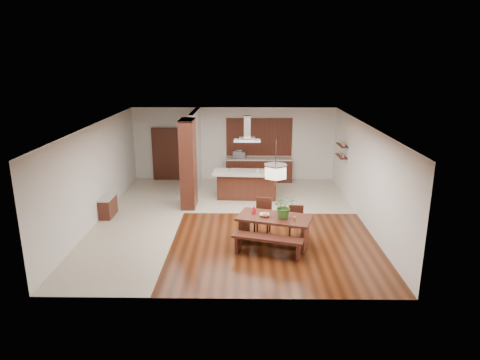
{
  "coord_description": "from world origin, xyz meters",
  "views": [
    {
      "loc": [
        0.46,
        -12.27,
        4.78
      ],
      "look_at": [
        0.3,
        0.0,
        1.25
      ],
      "focal_mm": 32.0,
      "sensor_mm": 36.0,
      "label": 1
    }
  ],
  "objects_px": {
    "foliage_plant": "(284,206)",
    "range_hood": "(247,129)",
    "hallway_console": "(108,207)",
    "microwave": "(239,155)",
    "kitchen_island": "(247,184)",
    "island_cup": "(258,171)",
    "dining_table": "(274,224)",
    "pendant_lantern": "(276,162)",
    "dining_chair_right": "(296,223)",
    "dining_chair_left": "(262,217)",
    "dining_bench": "(268,246)",
    "fruit_bowl": "(264,215)"
  },
  "relations": [
    {
      "from": "hallway_console",
      "to": "microwave",
      "type": "relative_size",
      "value": 1.81
    },
    {
      "from": "dining_chair_left",
      "to": "foliage_plant",
      "type": "xyz_separation_m",
      "value": [
        0.52,
        -0.75,
        0.58
      ]
    },
    {
      "from": "dining_chair_left",
      "to": "dining_table",
      "type": "bearing_deg",
      "value": -54.25
    },
    {
      "from": "pendant_lantern",
      "to": "island_cup",
      "type": "distance_m",
      "value": 3.98
    },
    {
      "from": "dining_bench",
      "to": "fruit_bowl",
      "type": "bearing_deg",
      "value": 94.78
    },
    {
      "from": "hallway_console",
      "to": "kitchen_island",
      "type": "relative_size",
      "value": 0.37
    },
    {
      "from": "range_hood",
      "to": "island_cup",
      "type": "bearing_deg",
      "value": -19.65
    },
    {
      "from": "foliage_plant",
      "to": "fruit_bowl",
      "type": "bearing_deg",
      "value": 170.09
    },
    {
      "from": "dining_table",
      "to": "kitchen_island",
      "type": "xyz_separation_m",
      "value": [
        -0.7,
        3.9,
        -0.09
      ]
    },
    {
      "from": "dining_chair_left",
      "to": "range_hood",
      "type": "bearing_deg",
      "value": 111.07
    },
    {
      "from": "dining_chair_right",
      "to": "fruit_bowl",
      "type": "bearing_deg",
      "value": -150.97
    },
    {
      "from": "dining_bench",
      "to": "dining_table",
      "type": "bearing_deg",
      "value": 72.88
    },
    {
      "from": "fruit_bowl",
      "to": "range_hood",
      "type": "relative_size",
      "value": 0.29
    },
    {
      "from": "pendant_lantern",
      "to": "foliage_plant",
      "type": "distance_m",
      "value": 1.18
    },
    {
      "from": "dining_table",
      "to": "dining_chair_left",
      "type": "xyz_separation_m",
      "value": [
        -0.28,
        0.69,
        -0.07
      ]
    },
    {
      "from": "dining_bench",
      "to": "island_cup",
      "type": "xyz_separation_m",
      "value": [
        -0.14,
        4.42,
        0.76
      ]
    },
    {
      "from": "dining_bench",
      "to": "pendant_lantern",
      "type": "bearing_deg",
      "value": 72.88
    },
    {
      "from": "island_cup",
      "to": "kitchen_island",
      "type": "bearing_deg",
      "value": 160.9
    },
    {
      "from": "dining_table",
      "to": "pendant_lantern",
      "type": "bearing_deg",
      "value": 0.0
    },
    {
      "from": "kitchen_island",
      "to": "island_cup",
      "type": "distance_m",
      "value": 0.65
    },
    {
      "from": "hallway_console",
      "to": "dining_bench",
      "type": "relative_size",
      "value": 0.5
    },
    {
      "from": "pendant_lantern",
      "to": "kitchen_island",
      "type": "distance_m",
      "value": 4.33
    },
    {
      "from": "dining_table",
      "to": "range_hood",
      "type": "distance_m",
      "value": 4.39
    },
    {
      "from": "pendant_lantern",
      "to": "microwave",
      "type": "xyz_separation_m",
      "value": [
        -1.0,
        6.03,
        -1.16
      ]
    },
    {
      "from": "hallway_console",
      "to": "dining_chair_right",
      "type": "bearing_deg",
      "value": -15.94
    },
    {
      "from": "dining_chair_left",
      "to": "island_cup",
      "type": "relative_size",
      "value": 7.59
    },
    {
      "from": "range_hood",
      "to": "dining_chair_left",
      "type": "bearing_deg",
      "value": -82.51
    },
    {
      "from": "range_hood",
      "to": "hallway_console",
      "type": "bearing_deg",
      "value": -156.55
    },
    {
      "from": "foliage_plant",
      "to": "pendant_lantern",
      "type": "bearing_deg",
      "value": 165.29
    },
    {
      "from": "island_cup",
      "to": "range_hood",
      "type": "bearing_deg",
      "value": 160.35
    },
    {
      "from": "dining_table",
      "to": "pendant_lantern",
      "type": "relative_size",
      "value": 1.59
    },
    {
      "from": "foliage_plant",
      "to": "range_hood",
      "type": "bearing_deg",
      "value": 103.37
    },
    {
      "from": "dining_bench",
      "to": "hallway_console",
      "type": "bearing_deg",
      "value": 150.99
    },
    {
      "from": "microwave",
      "to": "range_hood",
      "type": "bearing_deg",
      "value": -77.81
    },
    {
      "from": "dining_table",
      "to": "dining_bench",
      "type": "relative_size",
      "value": 1.17
    },
    {
      "from": "dining_chair_left",
      "to": "dining_chair_right",
      "type": "bearing_deg",
      "value": -3.54
    },
    {
      "from": "dining_table",
      "to": "kitchen_island",
      "type": "distance_m",
      "value": 3.96
    },
    {
      "from": "dining_chair_left",
      "to": "pendant_lantern",
      "type": "xyz_separation_m",
      "value": [
        0.28,
        -0.69,
        1.74
      ]
    },
    {
      "from": "hallway_console",
      "to": "microwave",
      "type": "height_order",
      "value": "microwave"
    },
    {
      "from": "dining_chair_left",
      "to": "fruit_bowl",
      "type": "bearing_deg",
      "value": -74.35
    },
    {
      "from": "kitchen_island",
      "to": "pendant_lantern",
      "type": "bearing_deg",
      "value": -76.59
    },
    {
      "from": "dining_bench",
      "to": "range_hood",
      "type": "distance_m",
      "value": 5.09
    },
    {
      "from": "hallway_console",
      "to": "range_hood",
      "type": "xyz_separation_m",
      "value": [
        4.33,
        1.88,
        2.15
      ]
    },
    {
      "from": "dining_bench",
      "to": "island_cup",
      "type": "bearing_deg",
      "value": 91.78
    },
    {
      "from": "dining_table",
      "to": "dining_bench",
      "type": "height_order",
      "value": "dining_table"
    },
    {
      "from": "range_hood",
      "to": "microwave",
      "type": "xyz_separation_m",
      "value": [
        -0.3,
        2.13,
        -1.38
      ]
    },
    {
      "from": "hallway_console",
      "to": "dining_chair_right",
      "type": "xyz_separation_m",
      "value": [
        5.65,
        -1.61,
        0.13
      ]
    },
    {
      "from": "island_cup",
      "to": "dining_bench",
      "type": "bearing_deg",
      "value": -88.22
    },
    {
      "from": "dining_chair_left",
      "to": "microwave",
      "type": "relative_size",
      "value": 2.09
    },
    {
      "from": "range_hood",
      "to": "dining_bench",
      "type": "bearing_deg",
      "value": -83.7
    }
  ]
}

